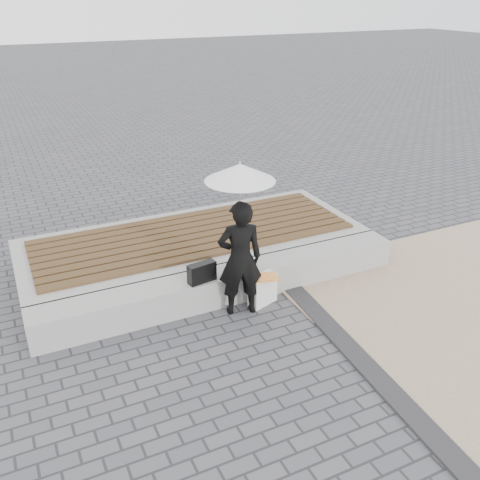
# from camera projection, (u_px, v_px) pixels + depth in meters

# --- Properties ---
(ground) EXTENTS (80.00, 80.00, 0.00)m
(ground) POSITION_uv_depth(u_px,v_px,m) (288.00, 368.00, 5.71)
(ground) COLOR #4B4B51
(ground) RESTS_ON ground
(edging_band) EXTENTS (0.61, 5.20, 0.04)m
(edging_band) POSITION_uv_depth(u_px,v_px,m) (374.00, 374.00, 5.59)
(edging_band) COLOR #2A2A2D
(edging_band) RESTS_ON ground
(seating_ledge) EXTENTS (5.00, 0.45, 0.40)m
(seating_ledge) POSITION_uv_depth(u_px,v_px,m) (227.00, 284.00, 6.93)
(seating_ledge) COLOR gray
(seating_ledge) RESTS_ON ground
(timber_platform) EXTENTS (5.00, 2.00, 0.40)m
(timber_platform) POSITION_uv_depth(u_px,v_px,m) (195.00, 247.00, 7.90)
(timber_platform) COLOR #989893
(timber_platform) RESTS_ON ground
(timber_decking) EXTENTS (4.60, 1.60, 0.04)m
(timber_decking) POSITION_uv_depth(u_px,v_px,m) (194.00, 234.00, 7.81)
(timber_decking) COLOR brown
(timber_decking) RESTS_ON timber_platform
(woman) EXTENTS (0.62, 0.48, 1.50)m
(woman) POSITION_uv_depth(u_px,v_px,m) (240.00, 259.00, 6.39)
(woman) COLOR black
(woman) RESTS_ON ground
(parasol) EXTENTS (0.81, 0.81, 1.04)m
(parasol) POSITION_uv_depth(u_px,v_px,m) (240.00, 172.00, 5.92)
(parasol) COLOR #B9B9BF
(parasol) RESTS_ON ground
(handbag) EXTENTS (0.38, 0.18, 0.25)m
(handbag) POSITION_uv_depth(u_px,v_px,m) (202.00, 272.00, 6.53)
(handbag) COLOR black
(handbag) RESTS_ON seating_ledge
(canvas_tote) EXTENTS (0.42, 0.28, 0.41)m
(canvas_tote) POSITION_uv_depth(u_px,v_px,m) (263.00, 290.00, 6.78)
(canvas_tote) COLOR silver
(canvas_tote) RESTS_ON ground
(magazine) EXTENTS (0.38, 0.32, 0.01)m
(magazine) POSITION_uv_depth(u_px,v_px,m) (265.00, 277.00, 6.65)
(magazine) COLOR red
(magazine) RESTS_ON canvas_tote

